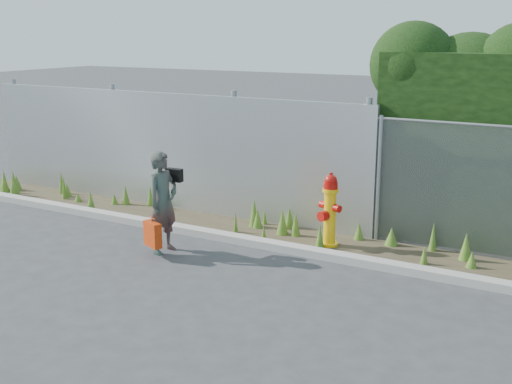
{
  "coord_description": "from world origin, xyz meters",
  "views": [
    {
      "loc": [
        4.17,
        -6.66,
        3.34
      ],
      "look_at": [
        -0.3,
        1.4,
        1.0
      ],
      "focal_mm": 45.0,
      "sensor_mm": 36.0,
      "label": 1
    }
  ],
  "objects": [
    {
      "name": "ground",
      "position": [
        0.0,
        0.0,
        0.0
      ],
      "size": [
        80.0,
        80.0,
        0.0
      ],
      "primitive_type": "plane",
      "color": "#373739",
      "rests_on": "ground"
    },
    {
      "name": "curb",
      "position": [
        0.0,
        1.8,
        0.06
      ],
      "size": [
        16.0,
        0.22,
        0.12
      ],
      "primitive_type": "cube",
      "color": "#A39C93",
      "rests_on": "ground"
    },
    {
      "name": "weed_strip",
      "position": [
        -0.11,
        2.49,
        0.14
      ],
      "size": [
        16.0,
        1.29,
        0.53
      ],
      "color": "#403524",
      "rests_on": "ground"
    },
    {
      "name": "corrugated_fence",
      "position": [
        -3.25,
        3.01,
        1.1
      ],
      "size": [
        8.5,
        0.21,
        2.3
      ],
      "color": "#ADB1B5",
      "rests_on": "ground"
    },
    {
      "name": "fire_hydrant",
      "position": [
        0.5,
        2.34,
        0.58
      ],
      "size": [
        0.4,
        0.36,
        1.2
      ],
      "rotation": [
        0.0,
        0.0,
        -0.36
      ],
      "color": "yellow",
      "rests_on": "ground"
    },
    {
      "name": "woman",
      "position": [
        -1.63,
        0.88,
        0.79
      ],
      "size": [
        0.42,
        0.6,
        1.58
      ],
      "primitive_type": "imported",
      "rotation": [
        0.0,
        0.0,
        1.5
      ],
      "color": "#106956",
      "rests_on": "ground"
    },
    {
      "name": "red_tote_bag",
      "position": [
        -1.62,
        0.59,
        0.36
      ],
      "size": [
        0.34,
        0.13,
        0.45
      ],
      "rotation": [
        0.0,
        0.0,
        -0.4
      ],
      "color": "#AF210A"
    },
    {
      "name": "black_shoulder_bag",
      "position": [
        -1.6,
        1.14,
        1.17
      ],
      "size": [
        0.27,
        0.11,
        0.2
      ],
      "rotation": [
        0.0,
        0.0,
        0.04
      ],
      "color": "black"
    }
  ]
}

